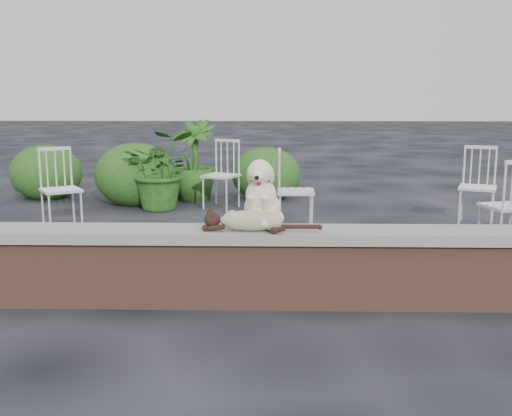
{
  "coord_description": "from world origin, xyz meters",
  "views": [
    {
      "loc": [
        -0.68,
        -4.37,
        1.57
      ],
      "look_at": [
        -0.78,
        0.2,
        0.7
      ],
      "focal_mm": 42.53,
      "sensor_mm": 36.0,
      "label": 1
    }
  ],
  "objects_px": {
    "dog": "(262,192)",
    "chair_a": "(61,189)",
    "chair_d": "(478,186)",
    "chair_c": "(507,205)",
    "potted_plant_b": "(193,160)",
    "cat": "(251,219)",
    "potted_plant_a": "(162,170)",
    "chair_e": "(296,190)",
    "chair_b": "(221,174)"
  },
  "relations": [
    {
      "from": "chair_d",
      "to": "chair_c",
      "type": "xyz_separation_m",
      "value": [
        -0.12,
        -1.23,
        0.0
      ]
    },
    {
      "from": "potted_plant_a",
      "to": "chair_e",
      "type": "bearing_deg",
      "value": -35.1
    },
    {
      "from": "dog",
      "to": "chair_d",
      "type": "height_order",
      "value": "dog"
    },
    {
      "from": "chair_b",
      "to": "chair_e",
      "type": "distance_m",
      "value": 1.65
    },
    {
      "from": "chair_c",
      "to": "cat",
      "type": "bearing_deg",
      "value": 20.08
    },
    {
      "from": "chair_c",
      "to": "chair_d",
      "type": "bearing_deg",
      "value": -109.57
    },
    {
      "from": "chair_a",
      "to": "chair_c",
      "type": "distance_m",
      "value": 4.9
    },
    {
      "from": "chair_c",
      "to": "potted_plant_b",
      "type": "relative_size",
      "value": 0.79
    },
    {
      "from": "potted_plant_a",
      "to": "chair_d",
      "type": "bearing_deg",
      "value": -12.72
    },
    {
      "from": "chair_e",
      "to": "chair_b",
      "type": "bearing_deg",
      "value": 37.1
    },
    {
      "from": "potted_plant_b",
      "to": "cat",
      "type": "bearing_deg",
      "value": -77.7
    },
    {
      "from": "chair_d",
      "to": "chair_e",
      "type": "bearing_deg",
      "value": -149.68
    },
    {
      "from": "cat",
      "to": "chair_a",
      "type": "distance_m",
      "value": 3.5
    },
    {
      "from": "dog",
      "to": "chair_a",
      "type": "distance_m",
      "value": 3.46
    },
    {
      "from": "chair_d",
      "to": "chair_b",
      "type": "distance_m",
      "value": 3.31
    },
    {
      "from": "chair_a",
      "to": "chair_e",
      "type": "bearing_deg",
      "value": -33.59
    },
    {
      "from": "cat",
      "to": "chair_e",
      "type": "bearing_deg",
      "value": 88.81
    },
    {
      "from": "potted_plant_b",
      "to": "chair_c",
      "type": "bearing_deg",
      "value": -38.9
    },
    {
      "from": "dog",
      "to": "chair_c",
      "type": "distance_m",
      "value": 2.9
    },
    {
      "from": "chair_b",
      "to": "chair_c",
      "type": "distance_m",
      "value": 3.76
    },
    {
      "from": "dog",
      "to": "chair_d",
      "type": "distance_m",
      "value": 3.79
    },
    {
      "from": "chair_a",
      "to": "potted_plant_a",
      "type": "distance_m",
      "value": 1.54
    },
    {
      "from": "dog",
      "to": "potted_plant_b",
      "type": "xyz_separation_m",
      "value": [
        -1.06,
        4.37,
        -0.25
      ]
    },
    {
      "from": "chair_d",
      "to": "chair_e",
      "type": "height_order",
      "value": "same"
    },
    {
      "from": "chair_e",
      "to": "chair_c",
      "type": "height_order",
      "value": "same"
    },
    {
      "from": "chair_a",
      "to": "chair_b",
      "type": "xyz_separation_m",
      "value": [
        1.77,
        1.28,
        0.0
      ]
    },
    {
      "from": "cat",
      "to": "chair_b",
      "type": "xyz_separation_m",
      "value": [
        -0.53,
        3.91,
        -0.2
      ]
    },
    {
      "from": "chair_a",
      "to": "chair_e",
      "type": "distance_m",
      "value": 2.74
    },
    {
      "from": "chair_d",
      "to": "chair_c",
      "type": "height_order",
      "value": "same"
    },
    {
      "from": "chair_e",
      "to": "chair_c",
      "type": "relative_size",
      "value": 1.0
    },
    {
      "from": "chair_c",
      "to": "potted_plant_a",
      "type": "height_order",
      "value": "potted_plant_a"
    },
    {
      "from": "dog",
      "to": "chair_a",
      "type": "relative_size",
      "value": 0.56
    },
    {
      "from": "dog",
      "to": "chair_c",
      "type": "xyz_separation_m",
      "value": [
        2.43,
        1.55,
        -0.37
      ]
    },
    {
      "from": "dog",
      "to": "chair_b",
      "type": "xyz_separation_m",
      "value": [
        -0.61,
        3.76,
        -0.37
      ]
    },
    {
      "from": "chair_c",
      "to": "chair_e",
      "type": "bearing_deg",
      "value": -37.0
    },
    {
      "from": "dog",
      "to": "chair_e",
      "type": "bearing_deg",
      "value": 90.07
    },
    {
      "from": "chair_d",
      "to": "chair_c",
      "type": "bearing_deg",
      "value": -74.26
    },
    {
      "from": "chair_c",
      "to": "chair_a",
      "type": "bearing_deg",
      "value": -24.94
    },
    {
      "from": "chair_a",
      "to": "chair_e",
      "type": "relative_size",
      "value": 1.0
    },
    {
      "from": "chair_a",
      "to": "chair_e",
      "type": "xyz_separation_m",
      "value": [
        2.74,
        -0.05,
        0.0
      ]
    },
    {
      "from": "chair_e",
      "to": "chair_d",
      "type": "bearing_deg",
      "value": -79.91
    },
    {
      "from": "chair_d",
      "to": "cat",
      "type": "bearing_deg",
      "value": -110.63
    },
    {
      "from": "cat",
      "to": "chair_c",
      "type": "relative_size",
      "value": 1.08
    },
    {
      "from": "dog",
      "to": "potted_plant_a",
      "type": "bearing_deg",
      "value": 119.44
    },
    {
      "from": "chair_b",
      "to": "chair_c",
      "type": "relative_size",
      "value": 1.0
    },
    {
      "from": "cat",
      "to": "chair_c",
      "type": "bearing_deg",
      "value": 42.48
    },
    {
      "from": "dog",
      "to": "potted_plant_b",
      "type": "bearing_deg",
      "value": 112.1
    },
    {
      "from": "cat",
      "to": "chair_e",
      "type": "distance_m",
      "value": 2.62
    },
    {
      "from": "potted_plant_b",
      "to": "chair_b",
      "type": "bearing_deg",
      "value": -53.39
    },
    {
      "from": "chair_c",
      "to": "potted_plant_a",
      "type": "xyz_separation_m",
      "value": [
        -3.84,
        2.12,
        0.07
      ]
    }
  ]
}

